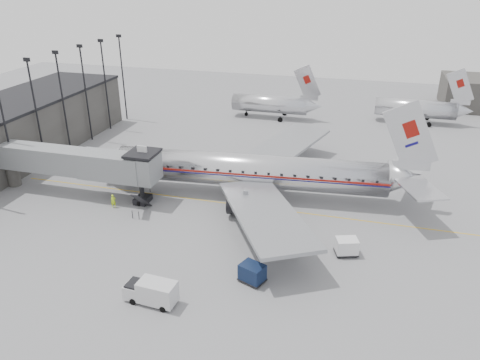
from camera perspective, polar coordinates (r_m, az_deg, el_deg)
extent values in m
plane|color=slate|center=(51.39, -4.18, -5.72)|extent=(160.00, 160.00, 0.00)
cube|color=#3C3A36|center=(74.76, -27.00, 4.80)|extent=(12.00, 46.00, 8.00)
cube|color=gold|center=(55.63, 0.79, -3.15)|extent=(60.00, 0.15, 0.01)
cube|color=slate|center=(62.56, -22.55, 2.43)|extent=(12.00, 2.80, 3.00)
cube|color=slate|center=(57.63, -15.39, 1.65)|extent=(8.00, 3.00, 3.10)
cube|color=slate|center=(56.09, -11.66, 1.41)|extent=(3.20, 3.60, 3.20)
cube|color=black|center=(55.39, -11.82, 3.21)|extent=(3.40, 3.80, 0.30)
cube|color=white|center=(55.22, -11.87, 3.70)|extent=(1.20, 0.15, 0.80)
cylinder|color=black|center=(57.07, -11.86, -1.40)|extent=(0.56, 0.56, 2.80)
cube|color=black|center=(57.53, -11.77, -2.34)|extent=(1.60, 2.20, 0.70)
cylinder|color=black|center=(56.77, -12.21, -2.82)|extent=(0.30, 0.60, 0.60)
cylinder|color=black|center=(58.34, -11.33, -1.96)|extent=(0.30, 0.60, 0.60)
cylinder|color=#3C3A36|center=(66.99, -25.91, 0.53)|extent=(1.60, 1.60, 2.80)
cube|color=black|center=(54.74, -11.90, -2.45)|extent=(0.90, 3.20, 2.90)
cylinder|color=black|center=(65.30, -26.66, 5.56)|extent=(0.24, 0.24, 15.00)
cylinder|color=black|center=(69.64, -23.51, 7.20)|extent=(0.24, 0.24, 15.00)
cube|color=black|center=(68.05, -24.58, 13.21)|extent=(0.90, 0.25, 0.50)
cylinder|color=black|center=(74.20, -20.72, 8.61)|extent=(0.24, 0.24, 15.00)
cube|color=black|center=(72.72, -21.62, 14.28)|extent=(0.90, 0.25, 0.50)
cylinder|color=black|center=(78.96, -18.25, 9.85)|extent=(0.24, 0.24, 15.00)
cube|color=black|center=(77.57, -18.99, 15.20)|extent=(0.90, 0.25, 0.50)
cylinder|color=black|center=(83.87, -16.04, 10.93)|extent=(0.24, 0.24, 15.00)
cube|color=black|center=(82.57, -16.66, 15.98)|extent=(0.90, 0.25, 0.50)
cylinder|color=black|center=(88.92, -14.07, 11.87)|extent=(0.24, 0.24, 15.00)
cube|color=black|center=(87.69, -14.59, 16.64)|extent=(0.90, 0.25, 0.50)
cylinder|color=silver|center=(88.59, 3.64, 9.23)|extent=(14.00, 3.20, 3.20)
cube|color=silver|center=(86.45, 8.22, 11.65)|extent=(5.17, 0.26, 6.52)
cylinder|color=black|center=(90.15, 0.78, 8.16)|extent=(0.24, 0.24, 1.00)
cylinder|color=silver|center=(91.13, 20.56, 8.16)|extent=(14.00, 3.20, 3.20)
cube|color=silver|center=(91.01, 25.27, 10.24)|extent=(5.17, 0.26, 6.52)
cylinder|color=black|center=(91.37, 17.55, 7.24)|extent=(0.24, 0.24, 1.00)
cylinder|color=silver|center=(56.95, 1.12, 1.18)|extent=(33.09, 6.98, 4.05)
cone|color=silver|center=(62.20, -15.55, 2.32)|extent=(3.64, 4.33, 4.05)
cone|color=silver|center=(57.08, 19.68, 0.21)|extent=(4.71, 4.23, 3.85)
cube|color=maroon|center=(56.84, 1.13, 1.43)|extent=(33.09, 7.03, 0.20)
cube|color=#100A5E|center=(56.94, 1.12, 1.20)|extent=(33.09, 7.03, 0.11)
cube|color=silver|center=(55.27, 20.07, 5.00)|extent=(6.72, 0.93, 8.42)
cube|color=gray|center=(65.80, 5.35, 4.05)|extent=(11.36, 18.53, 1.30)
cube|color=gray|center=(47.88, 3.10, -4.05)|extent=(13.79, 18.24, 1.30)
cylinder|color=gray|center=(62.73, 2.45, 1.74)|extent=(3.92, 2.62, 2.30)
cylinder|color=gray|center=(52.51, 0.69, -2.98)|extent=(3.92, 2.62, 2.30)
cylinder|color=black|center=(62.08, -13.00, -0.03)|extent=(0.22, 0.22, 1.42)
cylinder|color=black|center=(60.28, 3.60, -0.12)|extent=(0.28, 0.28, 1.53)
cylinder|color=black|center=(60.39, 3.59, -0.35)|extent=(1.13, 0.48, 1.10)
cylinder|color=black|center=(55.18, 2.87, -2.54)|extent=(0.28, 0.28, 1.53)
cylinder|color=black|center=(55.31, 2.87, -2.79)|extent=(1.13, 0.48, 1.10)
cube|color=#BDBDC0|center=(40.57, -10.05, -13.29)|extent=(3.29, 1.98, 1.85)
cube|color=#BDBDC0|center=(41.75, -12.73, -12.93)|extent=(1.53, 1.77, 1.24)
cube|color=black|center=(41.44, -12.80, -12.35)|extent=(1.16, 1.57, 0.53)
cylinder|color=black|center=(41.45, -12.92, -14.24)|extent=(0.58, 0.26, 0.56)
cylinder|color=black|center=(42.49, -11.79, -13.03)|extent=(0.58, 0.26, 0.56)
cylinder|color=black|center=(40.24, -9.37, -15.25)|extent=(0.58, 0.26, 0.56)
cylinder|color=black|center=(41.30, -8.31, -13.96)|extent=(0.58, 0.26, 0.56)
cube|color=#0D1936|center=(42.55, 1.50, -11.16)|extent=(2.56, 2.26, 1.48)
cube|color=black|center=(43.02, 1.49, -12.02)|extent=(2.69, 2.40, 0.13)
cylinder|color=black|center=(43.04, 0.05, -12.07)|extent=(0.34, 0.24, 0.32)
cylinder|color=black|center=(42.24, 1.92, -12.89)|extent=(0.34, 0.24, 0.32)
cylinder|color=black|center=(43.86, 1.08, -11.28)|extent=(0.34, 0.24, 0.32)
cylinder|color=black|center=(43.08, 2.93, -12.07)|extent=(0.34, 0.24, 0.32)
cube|color=silver|center=(47.37, 12.87, -7.81)|extent=(2.45, 2.13, 1.45)
cube|color=black|center=(47.78, 12.79, -8.59)|extent=(2.58, 2.26, 0.12)
cylinder|color=black|center=(47.10, 12.00, -9.12)|extent=(0.33, 0.22, 0.31)
cylinder|color=black|center=(47.53, 13.94, -8.99)|extent=(0.33, 0.22, 0.31)
cylinder|color=black|center=(48.10, 11.63, -8.31)|extent=(0.33, 0.22, 0.31)
cylinder|color=black|center=(48.52, 13.54, -8.19)|extent=(0.33, 0.22, 0.31)
imported|color=#C2EF1C|center=(56.91, -15.19, -2.50)|extent=(0.70, 0.68, 1.62)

